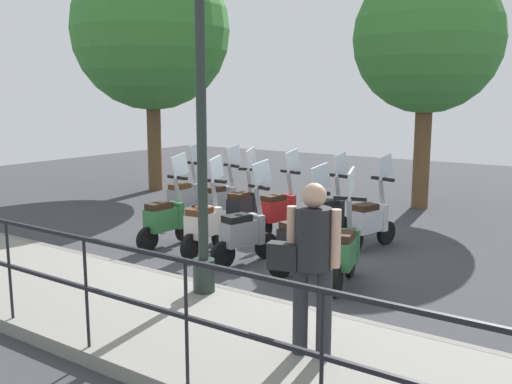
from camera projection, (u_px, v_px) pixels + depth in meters
The scene contains 18 objects.
ground_plane at pixel (275, 252), 9.16m from camera, with size 28.00×28.00×0.00m, color #38383D.
promenade_walkway at pixel (127, 307), 6.58m from camera, with size 2.20×20.00×0.15m.
fence_railing at pixel (44, 260), 5.59m from camera, with size 0.04×16.03×1.07m.
lamp_post_near at pixel (201, 125), 6.55m from camera, with size 0.26×0.90×4.49m.
pedestrian_with_bag at pixel (311, 256), 5.07m from camera, with size 0.41×0.63×1.59m.
tree_large at pixel (151, 31), 14.40m from camera, with size 4.01×4.01×6.10m.
tree_distant at pixel (427, 40), 12.10m from camera, with size 3.16×3.16×5.24m.
scooter_near_0 at pixel (344, 251), 7.45m from camera, with size 1.21×0.51×1.54m.
scooter_near_1 at pixel (303, 239), 8.04m from camera, with size 1.20×0.54×1.54m.
scooter_near_2 at pixel (245, 232), 8.46m from camera, with size 1.21×0.53×1.54m.
scooter_near_3 at pixel (205, 224), 9.00m from camera, with size 1.23×0.44×1.54m.
scooter_near_4 at pixel (166, 218), 9.40m from camera, with size 1.23×0.44×1.54m.
scooter_far_0 at pixel (370, 220), 9.28m from camera, with size 1.20×0.53×1.54m.
scooter_far_1 at pixel (328, 215), 9.61m from camera, with size 1.22×0.47×1.54m.
scooter_far_2 at pixel (279, 209), 10.10m from camera, with size 1.22×0.49×1.54m.
scooter_far_3 at pixel (243, 206), 10.38m from camera, with size 1.23×0.45×1.54m.
scooter_far_4 at pixel (220, 200), 11.03m from camera, with size 1.20×0.54×1.54m.
scooter_far_5 at pixel (185, 197), 11.37m from camera, with size 1.23×0.44×1.54m.
Camera 1 is at (-7.47, -4.78, 2.50)m, focal length 40.00 mm.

